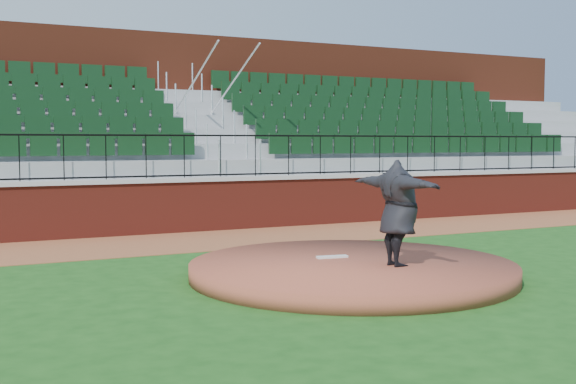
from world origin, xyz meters
The scene contains 10 objects.
ground centered at (0.00, 0.00, 0.00)m, with size 90.00×90.00×0.00m, color #184915.
warning_track centered at (0.00, 5.40, 0.01)m, with size 34.00×3.20×0.01m, color brown.
field_wall centered at (0.00, 7.00, 0.60)m, with size 34.00×0.35×1.20m, color maroon.
wall_cap centered at (0.00, 7.00, 1.25)m, with size 34.00×0.45×0.10m, color #B7B7B7.
wall_railing centered at (0.00, 7.00, 1.80)m, with size 34.00×0.05×1.00m, color black, non-canonical shape.
seating_stands centered at (0.00, 9.72, 2.30)m, with size 34.00×5.10×4.60m, color gray, non-canonical shape.
concourse_wall centered at (0.00, 12.52, 2.75)m, with size 34.00×0.50×5.50m, color maroon.
pitchers_mound centered at (0.51, 0.26, 0.12)m, with size 5.15×5.15×0.25m, color brown.
pitching_rubber centered at (0.43, 0.75, 0.27)m, with size 0.52×0.13×0.03m, color silver.
pitcher centered at (0.95, -0.37, 1.07)m, with size 2.01×0.55×1.63m, color black.
Camera 1 is at (-5.48, -9.45, 2.16)m, focal length 45.20 mm.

